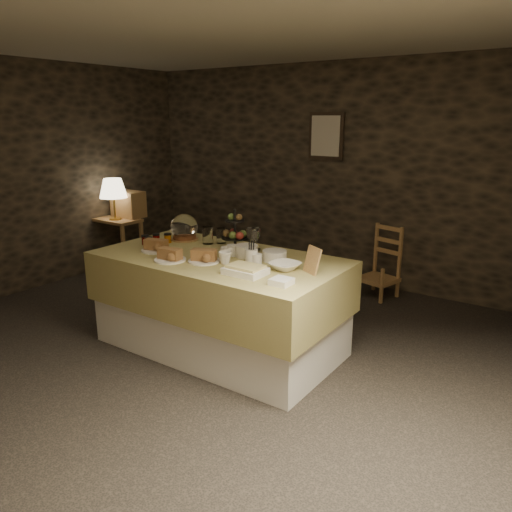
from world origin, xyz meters
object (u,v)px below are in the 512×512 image
Objects in this scene: chair at (381,265)px; fruit_stand at (235,233)px; console_table at (117,228)px; wine_rack at (128,204)px; buffet_table at (219,296)px; table_lamp at (113,189)px.

fruit_stand is at bearing -96.97° from chair.
wine_rack is (0.05, 0.18, 0.30)m from console_table.
fruit_stand is (-0.06, 0.31, 0.49)m from buffet_table.
table_lamp reaches higher than buffet_table.
wine_rack is at bearing 159.28° from fruit_stand.
table_lamp is at bearing -90.00° from wine_rack.
fruit_stand is (2.47, -0.71, -0.12)m from table_lamp.
chair is at bearing 17.65° from console_table.
wine_rack reaches higher than buffet_table.
wine_rack is 3.33m from chair.
chair is (3.23, 1.03, -0.21)m from console_table.
console_table is 0.53m from table_lamp.
chair is at bearing 72.85° from buffet_table.
buffet_table is 2.85m from wine_rack.
buffet_table is at bearing -92.53° from chair.
wine_rack is at bearing 153.80° from buffet_table.
buffet_table is 5.02× the size of wine_rack.
console_table is 3.39m from chair.
table_lamp reaches higher than chair.
console_table is at bearing 157.57° from buffet_table.
table_lamp is (0.05, -0.05, 0.53)m from console_table.
console_table is at bearing -105.52° from wine_rack.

